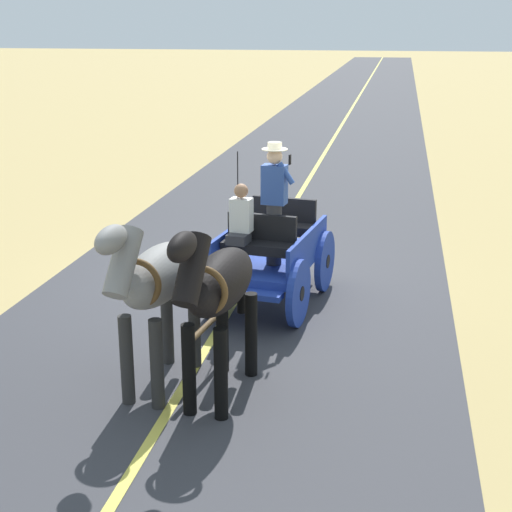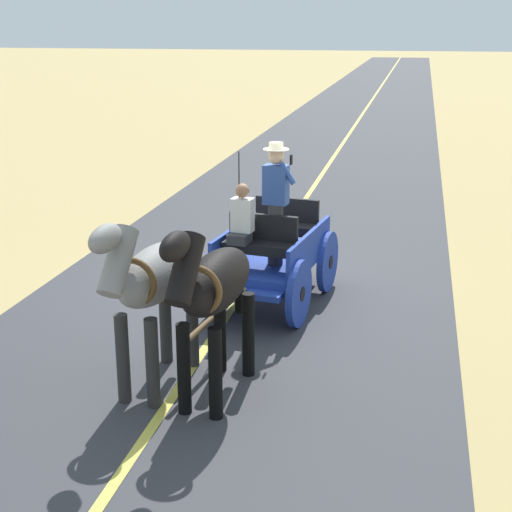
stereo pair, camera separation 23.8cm
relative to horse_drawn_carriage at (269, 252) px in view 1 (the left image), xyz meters
The scene contains 6 objects.
ground_plane 1.22m from the horse_drawn_carriage, 54.58° to the right, with size 200.00×200.00×0.00m, color tan.
road_surface 1.22m from the horse_drawn_carriage, 54.58° to the right, with size 6.50×160.00×0.01m, color #38383D.
road_centre_stripe 1.21m from the horse_drawn_carriage, 54.58° to the right, with size 0.12×160.00×0.00m, color #DBCC4C.
horse_drawn_carriage is the anchor object (origin of this frame).
horse_near_side 3.09m from the horse_drawn_carriage, 88.98° to the left, with size 0.72×2.14×2.21m.
horse_off_side 3.09m from the horse_drawn_carriage, 74.99° to the left, with size 0.74×2.14×2.21m.
Camera 1 is at (-2.32, 11.25, 4.11)m, focal length 52.61 mm.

